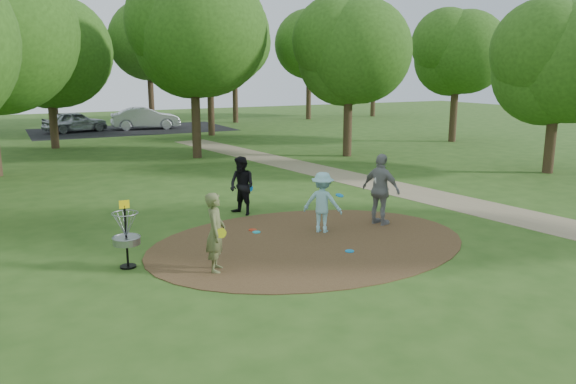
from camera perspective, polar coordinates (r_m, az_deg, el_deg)
name	(u,v)px	position (r m, az deg, el deg)	size (l,w,h in m)	color
ground	(310,243)	(14.39, 2.21, -5.19)	(100.00, 100.00, 0.00)	#2D5119
dirt_clearing	(310,243)	(14.39, 2.21, -5.15)	(8.40, 8.40, 0.02)	#47301C
footpath	(448,200)	(19.73, 15.90, -0.81)	(2.00, 40.00, 0.01)	#8C7A5B
parking_lot	(132,130)	(43.05, -15.53, 6.11)	(14.00, 8.00, 0.01)	black
player_observer_with_disc	(216,232)	(12.27, -7.36, -4.09)	(0.66, 0.76, 1.76)	#5E653B
player_throwing_with_disc	(323,203)	(15.13, 3.53, -1.07)	(1.28, 1.20, 1.66)	#8FCBD5
player_walking_with_disc	(242,186)	(17.02, -4.70, 0.63)	(0.96, 1.06, 1.78)	black
player_waiting_with_disc	(381,190)	(16.02, 9.43, 0.23)	(0.88, 1.29, 2.04)	gray
disc_ground_cyan	(256,232)	(15.24, -3.22, -4.08)	(0.22, 0.22, 0.02)	#18B5C7
disc_ground_blue	(350,251)	(13.74, 6.28, -5.98)	(0.22, 0.22, 0.02)	#0B83C9
disc_ground_red	(253,230)	(15.45, -3.61, -3.86)	(0.22, 0.22, 0.02)	red
car_left	(75,122)	(42.63, -20.82, 6.69)	(1.74, 4.33, 1.48)	#9FA3A6
car_right	(145,118)	(43.17, -14.28, 7.27)	(1.72, 4.92, 1.62)	#B4B5BC
disc_golf_basket	(126,230)	(12.91, -16.15, -3.70)	(0.63, 0.63, 1.54)	black
tree_ring	(219,44)	(23.81, -7.01, 14.72)	(36.89, 46.17, 9.79)	#332316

